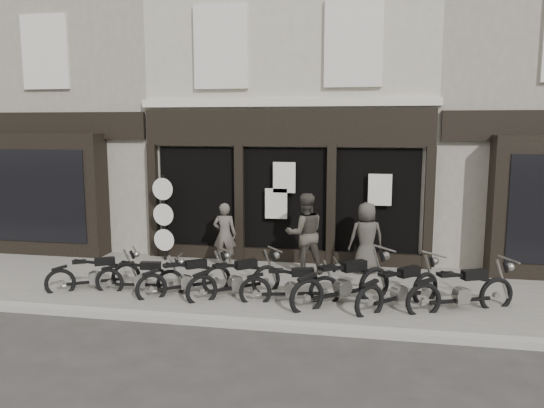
% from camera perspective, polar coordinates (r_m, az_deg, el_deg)
% --- Properties ---
extents(ground_plane, '(90.00, 90.00, 0.00)m').
position_cam_1_polar(ground_plane, '(10.72, -1.21, -10.67)').
color(ground_plane, '#2D2B28').
rests_on(ground_plane, ground).
extents(pavement, '(30.00, 4.20, 0.12)m').
position_cam_1_polar(pavement, '(11.54, -0.28, -8.95)').
color(pavement, '#635D57').
rests_on(pavement, ground_plane).
extents(kerb, '(30.00, 0.25, 0.13)m').
position_cam_1_polar(kerb, '(9.56, -2.80, -12.71)').
color(kerb, gray).
rests_on(kerb, ground_plane).
extents(central_building, '(7.30, 6.22, 8.34)m').
position_cam_1_polar(central_building, '(16.01, 3.22, 10.50)').
color(central_building, '#B4AD9A').
rests_on(central_building, ground).
extents(neighbour_left, '(5.60, 6.73, 8.34)m').
position_cam_1_polar(neighbour_left, '(17.93, -17.68, 9.77)').
color(neighbour_left, gray).
rests_on(neighbour_left, ground).
extents(neighbour_right, '(5.60, 6.73, 8.34)m').
position_cam_1_polar(neighbour_right, '(16.37, 26.14, 9.47)').
color(neighbour_right, gray).
rests_on(neighbour_right, ground).
extents(motorcycle_0, '(1.72, 1.22, 0.92)m').
position_cam_1_polar(motorcycle_0, '(11.81, -18.51, -7.44)').
color(motorcycle_0, black).
rests_on(motorcycle_0, ground).
extents(motorcycle_1, '(1.89, 0.52, 0.91)m').
position_cam_1_polar(motorcycle_1, '(11.33, -13.89, -7.96)').
color(motorcycle_1, black).
rests_on(motorcycle_1, ground).
extents(motorcycle_2, '(1.72, 1.39, 0.96)m').
position_cam_1_polar(motorcycle_2, '(11.02, -9.24, -8.17)').
color(motorcycle_2, black).
rests_on(motorcycle_2, ground).
extents(motorcycle_3, '(1.74, 1.51, 0.99)m').
position_cam_1_polar(motorcycle_3, '(10.77, -3.90, -8.39)').
color(motorcycle_3, black).
rests_on(motorcycle_3, ground).
extents(motorcycle_4, '(1.96, 0.72, 0.95)m').
position_cam_1_polar(motorcycle_4, '(10.40, 2.11, -9.09)').
color(motorcycle_4, black).
rests_on(motorcycle_4, ground).
extents(motorcycle_5, '(1.94, 1.69, 1.11)m').
position_cam_1_polar(motorcycle_5, '(10.38, 7.65, -8.84)').
color(motorcycle_5, black).
rests_on(motorcycle_5, ground).
extents(motorcycle_6, '(1.72, 1.67, 1.03)m').
position_cam_1_polar(motorcycle_6, '(10.38, 13.55, -9.17)').
color(motorcycle_6, black).
rests_on(motorcycle_6, ground).
extents(motorcycle_7, '(2.06, 1.16, 1.05)m').
position_cam_1_polar(motorcycle_7, '(10.53, 19.75, -9.14)').
color(motorcycle_7, black).
rests_on(motorcycle_7, ground).
extents(man_left, '(0.59, 0.41, 1.55)m').
position_cam_1_polar(man_left, '(12.90, -5.11, -3.28)').
color(man_left, '#4C453F').
rests_on(man_left, pavement).
extents(man_centre, '(1.10, 0.98, 1.87)m').
position_cam_1_polar(man_centre, '(12.19, 3.55, -3.18)').
color(man_centre, '#3C3831').
rests_on(man_centre, pavement).
extents(man_right, '(0.93, 0.74, 1.65)m').
position_cam_1_polar(man_right, '(12.41, 10.11, -3.60)').
color(man_right, '#3A3630').
rests_on(man_right, pavement).
extents(advert_sign_post, '(0.56, 0.36, 2.29)m').
position_cam_1_polar(advert_sign_post, '(13.60, -11.54, -1.86)').
color(advert_sign_post, black).
rests_on(advert_sign_post, ground).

